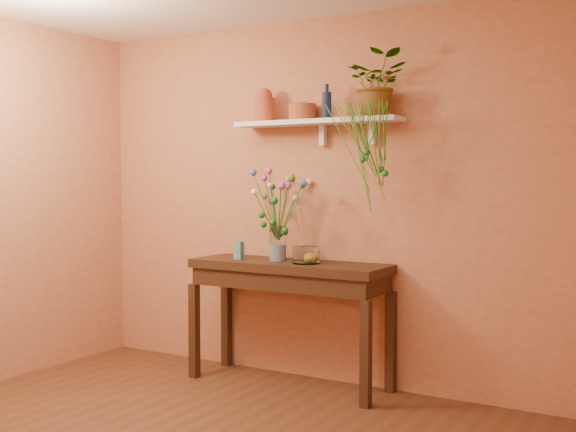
# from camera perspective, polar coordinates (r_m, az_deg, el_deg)

# --- Properties ---
(room) EXTENTS (4.04, 4.04, 2.70)m
(room) POSITION_cam_1_polar(r_m,az_deg,el_deg) (3.82, -12.06, 0.45)
(room) COLOR #58311D
(room) RESTS_ON ground
(sideboard) EXTENTS (1.49, 0.48, 0.91)m
(sideboard) POSITION_cam_1_polar(r_m,az_deg,el_deg) (5.33, 0.08, -5.00)
(sideboard) COLOR #362214
(sideboard) RESTS_ON ground
(wall_shelf) EXTENTS (1.30, 0.24, 0.19)m
(wall_shelf) POSITION_cam_1_polar(r_m,az_deg,el_deg) (5.33, 2.38, 7.30)
(wall_shelf) COLOR white
(wall_shelf) RESTS_ON room
(terracotta_jug) EXTENTS (0.15, 0.15, 0.25)m
(terracotta_jug) POSITION_cam_1_polar(r_m,az_deg,el_deg) (5.56, -1.84, 8.60)
(terracotta_jug) COLOR #B44227
(terracotta_jug) RESTS_ON wall_shelf
(terracotta_pot) EXTENTS (0.25, 0.25, 0.12)m
(terracotta_pot) POSITION_cam_1_polar(r_m,az_deg,el_deg) (5.41, 1.12, 8.12)
(terracotta_pot) COLOR #B44227
(terracotta_pot) RESTS_ON wall_shelf
(blue_bottle) EXTENTS (0.07, 0.07, 0.25)m
(blue_bottle) POSITION_cam_1_polar(r_m,az_deg,el_deg) (5.28, 3.05, 8.69)
(blue_bottle) COLOR #112244
(blue_bottle) RESTS_ON wall_shelf
(spider_plant) EXTENTS (0.49, 0.46, 0.44)m
(spider_plant) POSITION_cam_1_polar(r_m,az_deg,el_deg) (5.11, 7.01, 10.22)
(spider_plant) COLOR #196D1C
(spider_plant) RESTS_ON wall_shelf
(plant_fronds) EXTENTS (0.47, 0.24, 0.73)m
(plant_fronds) POSITION_cam_1_polar(r_m,az_deg,el_deg) (4.93, 6.37, 5.14)
(plant_fronds) COLOR #196D1C
(plant_fronds) RESTS_ON wall_shelf
(glass_vase) EXTENTS (0.12, 0.12, 0.26)m
(glass_vase) POSITION_cam_1_polar(r_m,az_deg,el_deg) (5.36, -0.81, -2.36)
(glass_vase) COLOR white
(glass_vase) RESTS_ON sideboard
(bouquet) EXTENTS (0.49, 0.51, 0.53)m
(bouquet) POSITION_cam_1_polar(r_m,az_deg,el_deg) (5.32, -0.72, 1.49)
(bouquet) COLOR #386B28
(bouquet) RESTS_ON glass_vase
(glass_bowl) EXTENTS (0.20, 0.20, 0.12)m
(glass_bowl) POSITION_cam_1_polar(r_m,az_deg,el_deg) (5.20, 1.43, -3.13)
(glass_bowl) COLOR white
(glass_bowl) RESTS_ON sideboard
(lemon) EXTENTS (0.07, 0.07, 0.07)m
(lemon) POSITION_cam_1_polar(r_m,az_deg,el_deg) (5.21, 1.68, -3.27)
(lemon) COLOR gold
(lemon) RESTS_ON glass_bowl
(carton) EXTENTS (0.07, 0.05, 0.13)m
(carton) POSITION_cam_1_polar(r_m,az_deg,el_deg) (5.48, -3.87, -2.71)
(carton) COLOR teal
(carton) RESTS_ON sideboard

